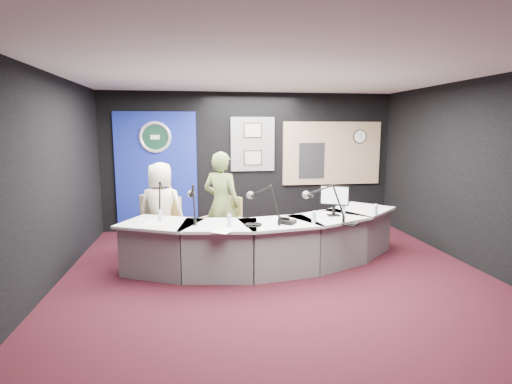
{
  "coord_description": "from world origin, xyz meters",
  "views": [
    {
      "loc": [
        -1.08,
        -5.2,
        2.06
      ],
      "look_at": [
        -0.2,
        0.8,
        1.1
      ],
      "focal_mm": 28.0,
      "sensor_mm": 36.0,
      "label": 1
    }
  ],
  "objects": [
    {
      "name": "ground",
      "position": [
        0.0,
        0.0,
        0.0
      ],
      "size": [
        6.0,
        6.0,
        0.0
      ],
      "primitive_type": "plane",
      "color": "black",
      "rests_on": "ground"
    },
    {
      "name": "ceiling",
      "position": [
        0.0,
        0.0,
        2.8
      ],
      "size": [
        6.0,
        6.0,
        0.02
      ],
      "primitive_type": "cube",
      "color": "silver",
      "rests_on": "ground"
    },
    {
      "name": "wall_back",
      "position": [
        0.0,
        3.0,
        1.4
      ],
      "size": [
        6.0,
        0.02,
        2.8
      ],
      "primitive_type": "cube",
      "color": "black",
      "rests_on": "ground"
    },
    {
      "name": "wall_front",
      "position": [
        0.0,
        -3.0,
        1.4
      ],
      "size": [
        6.0,
        0.02,
        2.8
      ],
      "primitive_type": "cube",
      "color": "black",
      "rests_on": "ground"
    },
    {
      "name": "wall_left",
      "position": [
        -3.0,
        0.0,
        1.4
      ],
      "size": [
        0.02,
        6.0,
        2.8
      ],
      "primitive_type": "cube",
      "color": "black",
      "rests_on": "ground"
    },
    {
      "name": "wall_right",
      "position": [
        3.0,
        0.0,
        1.4
      ],
      "size": [
        0.02,
        6.0,
        2.8
      ],
      "primitive_type": "cube",
      "color": "black",
      "rests_on": "ground"
    },
    {
      "name": "broadcast_desk",
      "position": [
        -0.05,
        0.55,
        0.38
      ],
      "size": [
        4.5,
        1.9,
        0.75
      ],
      "primitive_type": null,
      "color": "silver",
      "rests_on": "ground"
    },
    {
      "name": "backdrop_panel",
      "position": [
        -1.9,
        2.97,
        1.25
      ],
      "size": [
        1.6,
        0.05,
        2.3
      ],
      "primitive_type": "cube",
      "color": "navy",
      "rests_on": "wall_back"
    },
    {
      "name": "agency_seal",
      "position": [
        -1.9,
        2.93,
        1.9
      ],
      "size": [
        0.63,
        0.07,
        0.63
      ],
      "primitive_type": "torus",
      "rotation": [
        1.57,
        0.0,
        0.0
      ],
      "color": "silver",
      "rests_on": "backdrop_panel"
    },
    {
      "name": "seal_center",
      "position": [
        -1.9,
        2.94,
        1.9
      ],
      "size": [
        0.48,
        0.01,
        0.48
      ],
      "primitive_type": "cylinder",
      "rotation": [
        1.57,
        0.0,
        0.0
      ],
      "color": "#0D3020",
      "rests_on": "backdrop_panel"
    },
    {
      "name": "pinboard",
      "position": [
        0.05,
        2.97,
        1.75
      ],
      "size": [
        0.9,
        0.04,
        1.1
      ],
      "primitive_type": "cube",
      "color": "slate",
      "rests_on": "wall_back"
    },
    {
      "name": "framed_photo_upper",
      "position": [
        0.05,
        2.94,
        2.03
      ],
      "size": [
        0.34,
        0.02,
        0.27
      ],
      "primitive_type": "cube",
      "color": "gray",
      "rests_on": "pinboard"
    },
    {
      "name": "framed_photo_lower",
      "position": [
        0.05,
        2.94,
        1.47
      ],
      "size": [
        0.34,
        0.02,
        0.27
      ],
      "primitive_type": "cube",
      "color": "gray",
      "rests_on": "pinboard"
    },
    {
      "name": "booth_window_frame",
      "position": [
        1.75,
        2.97,
        1.55
      ],
      "size": [
        2.12,
        0.06,
        1.32
      ],
      "primitive_type": "cube",
      "color": "tan",
      "rests_on": "wall_back"
    },
    {
      "name": "booth_glow",
      "position": [
        1.75,
        2.96,
        1.55
      ],
      "size": [
        2.0,
        0.02,
        1.2
      ],
      "primitive_type": "cube",
      "color": "#FFD7A1",
      "rests_on": "booth_window_frame"
    },
    {
      "name": "equipment_rack",
      "position": [
        1.3,
        2.94,
        1.4
      ],
      "size": [
        0.55,
        0.02,
        0.75
      ],
      "primitive_type": "cube",
      "color": "black",
      "rests_on": "booth_window_frame"
    },
    {
      "name": "wall_clock",
      "position": [
        2.35,
        2.94,
        1.9
      ],
      "size": [
        0.28,
        0.01,
        0.28
      ],
      "primitive_type": "cylinder",
      "rotation": [
        1.57,
        0.0,
        0.0
      ],
      "color": "white",
      "rests_on": "booth_window_frame"
    },
    {
      "name": "armchair_left",
      "position": [
        -1.68,
        1.26,
        0.49
      ],
      "size": [
        0.73,
        0.73,
        0.97
      ],
      "primitive_type": null,
      "rotation": [
        0.0,
        0.0,
        -0.46
      ],
      "color": "tan",
      "rests_on": "ground"
    },
    {
      "name": "armchair_right",
      "position": [
        -0.71,
        1.16,
        0.53
      ],
      "size": [
        0.85,
        0.85,
        1.07
      ],
      "primitive_type": null,
      "rotation": [
        0.0,
        0.0,
        -0.8
      ],
      "color": "tan",
      "rests_on": "ground"
    },
    {
      "name": "draped_jacket",
      "position": [
        -1.81,
        1.48,
        0.62
      ],
      "size": [
        0.49,
        0.31,
        0.7
      ],
      "primitive_type": "cube",
      "rotation": [
        0.0,
        0.0,
        -0.46
      ],
      "color": "gray",
      "rests_on": "armchair_left"
    },
    {
      "name": "person_man",
      "position": [
        -1.68,
        1.26,
        0.77
      ],
      "size": [
        0.85,
        0.65,
        1.54
      ],
      "primitive_type": "imported",
      "rotation": [
        0.0,
        0.0,
        2.91
      ],
      "color": "beige",
      "rests_on": "ground"
    },
    {
      "name": "person_woman",
      "position": [
        -0.71,
        1.16,
        0.85
      ],
      "size": [
        0.74,
        0.67,
        1.71
      ],
      "primitive_type": "imported",
      "rotation": [
        0.0,
        0.0,
        2.61
      ],
      "color": "#5E703A",
      "rests_on": "ground"
    },
    {
      "name": "computer_monitor",
      "position": [
        0.95,
        0.52,
        1.07
      ],
      "size": [
        0.43,
        0.24,
        0.32
      ],
      "primitive_type": "cube",
      "rotation": [
        0.0,
        0.0,
        -0.49
      ],
      "color": "black",
      "rests_on": "broadcast_desk"
    },
    {
      "name": "desk_phone",
      "position": [
        0.14,
        0.13,
        0.78
      ],
      "size": [
        0.28,
        0.27,
        0.05
      ],
      "primitive_type": "cube",
      "rotation": [
        0.0,
        0.0,
        -0.66
      ],
      "color": "black",
      "rests_on": "broadcast_desk"
    },
    {
      "name": "headphones_near",
      "position": [
        0.98,
        -0.1,
        0.77
      ],
      "size": [
        0.19,
        0.19,
        0.03
      ],
      "primitive_type": "torus",
      "color": "black",
      "rests_on": "broadcast_desk"
    },
    {
      "name": "headphones_far",
      "position": [
        -0.34,
        0.06,
        0.77
      ],
      "size": [
        0.23,
        0.23,
        0.04
      ],
      "primitive_type": "torus",
      "color": "black",
      "rests_on": "broadcast_desk"
    },
    {
      "name": "paper_stack",
      "position": [
        -1.7,
        0.47,
        0.75
      ],
      "size": [
        0.24,
        0.33,
        0.0
      ],
      "primitive_type": "cube",
      "rotation": [
        0.0,
        0.0,
        -0.06
      ],
      "color": "white",
      "rests_on": "broadcast_desk"
    },
    {
      "name": "notepad",
      "position": [
        -0.76,
        -0.14,
        0.75
      ],
      "size": [
        0.36,
        0.39,
        0.0
      ],
      "primitive_type": "cube",
      "rotation": [
        0.0,
        0.0,
        -0.54
      ],
      "color": "white",
      "rests_on": "broadcast_desk"
    },
    {
      "name": "boom_mic_a",
      "position": [
        -1.64,
        0.94,
        1.05
      ],
      "size": [
        0.16,
        0.74,
        0.6
      ],
      "primitive_type": null,
      "color": "black",
      "rests_on": "broadcast_desk"
    },
    {
      "name": "boom_mic_b",
      "position": [
        -1.16,
        0.51,
        1.05
      ],
      "size": [
        0.17,
        0.74,
        0.6
      ],
      "primitive_type": null,
      "color": "black",
      "rests_on": "broadcast_desk"
    },
    {
      "name": "boom_mic_c",
      "position": [
        -0.15,
        0.3,
        1.05
      ],
      "size": [
        0.45,
        0.65,
        0.6
      ],
      "primitive_type": null,
      "color": "black",
      "rests_on": "broadcast_desk"
    },
    {
      "name": "boom_mic_d",
      "position": [
        0.72,
        0.27,
        1.05
      ],
      "size": [
        0.55,
        0.57,
        0.6
      ],
      "primitive_type": null,
      "color": "black",
      "rests_on": "broadcast_desk"
    },
    {
      "name": "water_bottles",
      "position": [
        -0.02,
        0.31,
        0.84
      ],
      "size": [
        3.28,
        0.51,
        0.18
      ],
      "primitive_type": null,
      "color": "silver",
      "rests_on": "broadcast_desk"
    }
  ]
}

